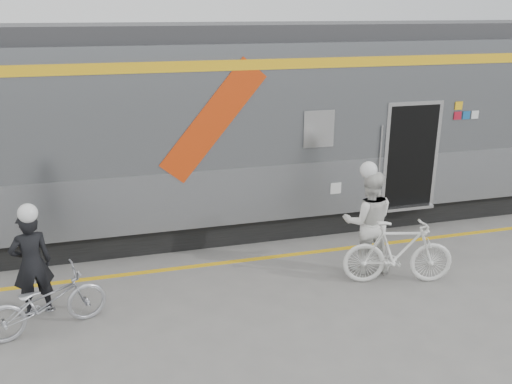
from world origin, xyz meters
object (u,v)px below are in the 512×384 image
object	(u,v)px
woman	(368,222)
bicycle_right	(398,252)
man	(32,264)
bicycle_left	(46,302)

from	to	relation	value
woman	bicycle_right	distance (m)	0.72
man	bicycle_right	bearing A→B (deg)	156.66
man	bicycle_right	world-z (taller)	man
man	bicycle_left	xyz separation A→B (m)	(0.20, -0.55, -0.36)
man	bicycle_left	bearing A→B (deg)	92.41
woman	bicycle_right	bearing A→B (deg)	132.76
bicycle_right	man	bearing A→B (deg)	98.38
man	bicycle_left	distance (m)	0.69
man	woman	world-z (taller)	woman
bicycle_left	woman	distance (m)	5.26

